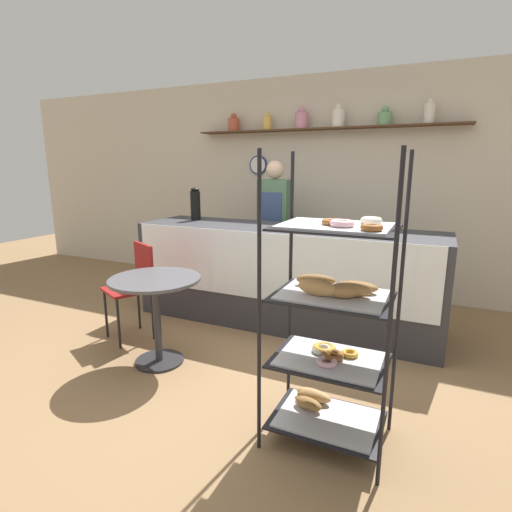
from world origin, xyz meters
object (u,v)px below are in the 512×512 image
Objects in this scene: cafe_table at (156,299)px; coffee_carafe at (195,204)px; cafe_chair at (136,280)px; donut_tray_counter at (344,230)px; pastry_rack at (331,324)px; person_worker at (274,225)px.

coffee_carafe reaches higher than cafe_table.
cafe_chair is 2.01m from donut_tray_counter.
donut_tray_counter is (1.71, -0.12, -0.16)m from coffee_carafe.
cafe_table is at bearing -134.93° from donut_tray_counter.
donut_tray_counter is (1.23, 1.23, 0.47)m from cafe_table.
pastry_rack is 2.66m from coffee_carafe.
coffee_carafe is (-0.74, -0.56, 0.26)m from person_worker.
pastry_rack reaches higher than cafe_table.
person_worker is at bearing 37.04° from coffee_carafe.
pastry_rack is 1.56m from cafe_table.
person_worker is 2.27× the size of cafe_table.
pastry_rack is 2.31× the size of cafe_table.
person_worker is 1.78m from cafe_chair.
cafe_chair is at bearing -91.62° from coffee_carafe.
pastry_rack reaches higher than coffee_carafe.
donut_tray_counter reaches higher than cafe_table.
donut_tray_counter is (-0.28, 1.57, 0.30)m from pastry_rack.
pastry_rack is 1.63m from donut_tray_counter.
cafe_chair reaches higher than cafe_table.
person_worker reaches higher than donut_tray_counter.
coffee_carafe is at bearing 139.63° from pastry_rack.
pastry_rack reaches higher than person_worker.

